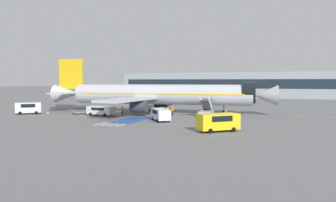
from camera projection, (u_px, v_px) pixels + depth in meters
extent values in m
plane|color=slate|center=(160.00, 112.00, 68.15)|extent=(600.00, 600.00, 0.00)
cube|color=gold|center=(160.00, 113.00, 67.39)|extent=(80.88, 5.85, 0.01)
cube|color=#2856A8|center=(132.00, 120.00, 54.81)|extent=(4.16, 9.50, 0.01)
cube|color=silver|center=(100.00, 124.00, 49.92)|extent=(0.44, 3.60, 0.01)
cube|color=silver|center=(107.00, 124.00, 49.52)|extent=(0.44, 3.60, 0.01)
cube|color=silver|center=(114.00, 124.00, 49.12)|extent=(0.44, 3.60, 0.01)
cube|color=silver|center=(122.00, 125.00, 48.72)|extent=(0.44, 3.60, 0.01)
cylinder|color=#B7BCC4|center=(160.00, 94.00, 67.16)|extent=(37.26, 6.66, 4.09)
cone|color=#B7BCC4|center=(266.00, 96.00, 61.63)|extent=(4.77, 4.31, 4.01)
cone|color=#B7BCC4|center=(68.00, 93.00, 72.92)|extent=(6.40, 4.35, 3.93)
cylinder|color=black|center=(249.00, 93.00, 62.42)|extent=(2.74, 4.29, 4.13)
cube|color=#EAB214|center=(160.00, 93.00, 67.15)|extent=(34.31, 6.54, 0.24)
cube|color=#B7BCC4|center=(157.00, 95.00, 76.28)|extent=(8.17, 16.86, 0.44)
cylinder|color=#38383D|center=(161.00, 102.00, 74.75)|extent=(3.19, 2.54, 2.33)
cube|color=#B7BCC4|center=(129.00, 99.00, 59.91)|extent=(6.03, 16.49, 0.44)
cylinder|color=#38383D|center=(139.00, 107.00, 60.84)|extent=(3.19, 2.54, 2.33)
cube|color=#EAB214|center=(71.00, 74.00, 72.41)|extent=(5.74, 0.76, 6.56)
cube|color=#B7BCC4|center=(83.00, 92.00, 76.23)|extent=(4.13, 6.79, 0.24)
cube|color=#B7BCC4|center=(64.00, 93.00, 68.76)|extent=(4.13, 6.79, 0.24)
cylinder|color=#38383D|center=(224.00, 105.00, 63.82)|extent=(0.20, 0.20, 2.96)
cylinder|color=black|center=(224.00, 112.00, 63.91)|extent=(0.86, 0.34, 0.84)
cylinder|color=#38383D|center=(157.00, 103.00, 70.77)|extent=(0.24, 0.24, 2.63)
cylinder|color=black|center=(157.00, 109.00, 70.85)|extent=(1.14, 0.68, 1.10)
cylinder|color=#38383D|center=(147.00, 105.00, 64.71)|extent=(0.24, 0.24, 2.63)
cylinder|color=black|center=(147.00, 111.00, 64.79)|extent=(1.14, 0.68, 1.10)
cube|color=#ADB2BA|center=(206.00, 113.00, 60.17)|extent=(2.53, 4.94, 0.70)
cylinder|color=black|center=(202.00, 114.00, 62.05)|extent=(0.27, 0.71, 0.70)
cylinder|color=black|center=(212.00, 114.00, 61.56)|extent=(0.27, 0.71, 0.70)
cylinder|color=black|center=(199.00, 115.00, 58.82)|extent=(0.27, 0.71, 0.70)
cylinder|color=black|center=(210.00, 116.00, 58.32)|extent=(0.27, 0.71, 0.70)
cube|color=#4C4C51|center=(206.00, 105.00, 60.08)|extent=(1.72, 4.24, 2.20)
cube|color=#4C4C51|center=(208.00, 99.00, 62.22)|extent=(1.72, 1.21, 0.12)
cube|color=silver|center=(202.00, 103.00, 60.26)|extent=(0.37, 4.50, 2.91)
cube|color=silver|center=(210.00, 103.00, 59.85)|extent=(0.37, 4.50, 2.91)
cube|color=#38383D|center=(169.00, 102.00, 91.33)|extent=(2.96, 9.89, 0.60)
cube|color=silver|center=(173.00, 99.00, 95.87)|extent=(2.48, 2.28, 1.60)
cube|color=black|center=(174.00, 98.00, 96.89)|extent=(2.00, 0.13, 0.70)
cylinder|color=#B7BCC4|center=(168.00, 97.00, 90.82)|extent=(2.64, 6.84, 2.32)
cylinder|color=gold|center=(168.00, 97.00, 90.82)|extent=(2.38, 0.46, 2.37)
cylinder|color=black|center=(169.00, 102.00, 95.84)|extent=(0.33, 0.97, 0.96)
cylinder|color=black|center=(177.00, 102.00, 95.16)|extent=(0.33, 0.97, 0.96)
cylinder|color=black|center=(164.00, 103.00, 91.17)|extent=(0.33, 0.97, 0.96)
cylinder|color=black|center=(172.00, 103.00, 90.48)|extent=(0.33, 0.97, 0.96)
cylinder|color=black|center=(161.00, 103.00, 88.57)|extent=(0.33, 0.97, 0.96)
cylinder|color=black|center=(169.00, 104.00, 87.89)|extent=(0.33, 0.97, 0.96)
cube|color=silver|center=(101.00, 110.00, 61.54)|extent=(5.48, 2.58, 1.44)
cube|color=black|center=(101.00, 109.00, 61.52)|extent=(3.11, 2.37, 0.52)
cylinder|color=black|center=(91.00, 114.00, 61.43)|extent=(0.66, 0.26, 0.64)
cylinder|color=black|center=(97.00, 113.00, 63.14)|extent=(0.66, 0.26, 0.64)
cylinder|color=black|center=(105.00, 115.00, 60.03)|extent=(0.66, 0.26, 0.64)
cylinder|color=black|center=(111.00, 114.00, 61.74)|extent=(0.66, 0.26, 0.64)
cube|color=silver|center=(28.00, 108.00, 64.59)|extent=(4.94, 4.64, 1.96)
cube|color=black|center=(28.00, 105.00, 64.56)|extent=(3.35, 3.29, 0.70)
cylinder|color=black|center=(20.00, 113.00, 63.23)|extent=(0.62, 0.57, 0.64)
cylinder|color=black|center=(21.00, 112.00, 65.03)|extent=(0.62, 0.57, 0.64)
cylinder|color=black|center=(36.00, 113.00, 64.27)|extent=(0.62, 0.57, 0.64)
cylinder|color=black|center=(36.00, 112.00, 66.06)|extent=(0.62, 0.57, 0.64)
cube|color=silver|center=(161.00, 114.00, 53.40)|extent=(4.74, 5.49, 1.66)
cube|color=black|center=(161.00, 112.00, 53.38)|extent=(3.35, 3.56, 0.60)
cylinder|color=black|center=(169.00, 120.00, 52.12)|extent=(0.54, 0.64, 0.64)
cylinder|color=black|center=(158.00, 120.00, 51.61)|extent=(0.54, 0.64, 0.64)
cylinder|color=black|center=(163.00, 118.00, 55.30)|extent=(0.54, 0.64, 0.64)
cylinder|color=black|center=(153.00, 118.00, 54.78)|extent=(0.54, 0.64, 0.64)
cube|color=yellow|center=(218.00, 121.00, 42.02)|extent=(5.45, 5.09, 2.02)
cube|color=black|center=(218.00, 118.00, 41.99)|extent=(3.62, 3.53, 0.73)
cylinder|color=black|center=(226.00, 128.00, 43.57)|extent=(0.62, 0.57, 0.64)
cylinder|color=black|center=(233.00, 130.00, 41.81)|extent=(0.62, 0.57, 0.64)
cylinder|color=black|center=(203.00, 129.00, 42.36)|extent=(0.62, 0.57, 0.64)
cylinder|color=black|center=(210.00, 131.00, 40.59)|extent=(0.62, 0.57, 0.64)
cube|color=gray|center=(79.00, 113.00, 64.98)|extent=(2.48, 2.99, 0.12)
cylinder|color=black|center=(82.00, 112.00, 66.16)|extent=(0.26, 0.40, 0.40)
cylinder|color=black|center=(86.00, 113.00, 65.26)|extent=(0.26, 0.40, 0.40)
cylinder|color=black|center=(73.00, 113.00, 64.70)|extent=(0.26, 0.40, 0.40)
cylinder|color=black|center=(76.00, 114.00, 63.80)|extent=(0.26, 0.40, 0.40)
cylinder|color=gray|center=(83.00, 110.00, 66.29)|extent=(0.05, 0.05, 0.55)
cylinder|color=gray|center=(87.00, 111.00, 65.31)|extent=(0.05, 0.05, 0.55)
cylinder|color=gray|center=(72.00, 111.00, 64.60)|extent=(0.05, 0.05, 0.55)
cylinder|color=gray|center=(76.00, 112.00, 63.63)|extent=(0.05, 0.05, 0.55)
cylinder|color=black|center=(167.00, 114.00, 60.33)|extent=(0.14, 0.14, 0.87)
cylinder|color=black|center=(168.00, 114.00, 60.45)|extent=(0.14, 0.14, 0.87)
cube|color=yellow|center=(168.00, 110.00, 60.34)|extent=(0.39, 0.47, 0.69)
cube|color=silver|center=(168.00, 110.00, 60.34)|extent=(0.40, 0.49, 0.06)
sphere|color=brown|center=(168.00, 107.00, 60.31)|extent=(0.24, 0.24, 0.24)
cylinder|color=#191E38|center=(173.00, 114.00, 61.24)|extent=(0.14, 0.14, 0.89)
cylinder|color=#191E38|center=(172.00, 114.00, 61.09)|extent=(0.14, 0.14, 0.89)
cube|color=orange|center=(173.00, 109.00, 61.12)|extent=(0.30, 0.45, 0.70)
cube|color=silver|center=(173.00, 109.00, 61.12)|extent=(0.31, 0.47, 0.06)
sphere|color=beige|center=(173.00, 107.00, 61.09)|extent=(0.24, 0.24, 0.24)
cylinder|color=#191E38|center=(123.00, 113.00, 63.31)|extent=(0.14, 0.14, 0.84)
cylinder|color=#191E38|center=(122.00, 113.00, 63.32)|extent=(0.14, 0.14, 0.84)
cube|color=yellow|center=(122.00, 109.00, 63.27)|extent=(0.46, 0.33, 0.67)
cube|color=silver|center=(122.00, 109.00, 63.27)|extent=(0.48, 0.34, 0.06)
sphere|color=beige|center=(122.00, 106.00, 63.24)|extent=(0.23, 0.23, 0.23)
cylinder|color=#2D2D33|center=(226.00, 116.00, 58.16)|extent=(0.14, 0.14, 0.77)
cylinder|color=#2D2D33|center=(226.00, 116.00, 58.02)|extent=(0.14, 0.14, 0.77)
cube|color=orange|center=(226.00, 112.00, 58.05)|extent=(0.29, 0.45, 0.61)
cube|color=silver|center=(226.00, 112.00, 58.05)|extent=(0.30, 0.46, 0.06)
sphere|color=#9E704C|center=(226.00, 109.00, 58.02)|extent=(0.21, 0.21, 0.21)
cone|color=orange|center=(48.00, 112.00, 65.03)|extent=(0.56, 0.56, 0.62)
cylinder|color=white|center=(48.00, 112.00, 65.03)|extent=(0.31, 0.31, 0.07)
cube|color=#89939E|center=(239.00, 85.00, 131.83)|extent=(97.04, 12.00, 10.04)
cube|color=#19232D|center=(237.00, 84.00, 126.10)|extent=(93.16, 0.10, 3.51)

